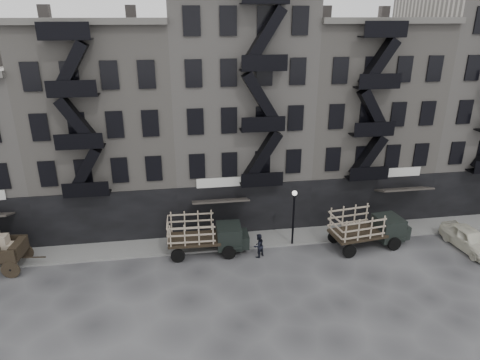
{
  "coord_description": "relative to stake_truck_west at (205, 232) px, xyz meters",
  "views": [
    {
      "loc": [
        -4.88,
        -23.55,
        15.64
      ],
      "look_at": [
        -0.59,
        4.0,
        4.75
      ],
      "focal_mm": 32.0,
      "sensor_mm": 36.0,
      "label": 1
    }
  ],
  "objects": [
    {
      "name": "ground",
      "position": [
        3.22,
        -2.59,
        -1.58
      ],
      "size": [
        140.0,
        140.0,
        0.0
      ],
      "primitive_type": "plane",
      "color": "#38383A",
      "rests_on": "ground"
    },
    {
      "name": "sidewalk",
      "position": [
        3.22,
        1.16,
        -1.5
      ],
      "size": [
        55.0,
        2.5,
        0.15
      ],
      "primitive_type": "cube",
      "color": "slate",
      "rests_on": "ground"
    },
    {
      "name": "building_midwest",
      "position": [
        -6.78,
        7.23,
        5.93
      ],
      "size": [
        10.0,
        11.35,
        16.2
      ],
      "color": "gray",
      "rests_on": "ground"
    },
    {
      "name": "building_center",
      "position": [
        3.22,
        7.23,
        6.93
      ],
      "size": [
        10.0,
        11.35,
        18.2
      ],
      "color": "gray",
      "rests_on": "ground"
    },
    {
      "name": "building_mideast",
      "position": [
        13.22,
        7.23,
        5.93
      ],
      "size": [
        10.0,
        11.35,
        16.2
      ],
      "color": "gray",
      "rests_on": "ground"
    },
    {
      "name": "building_east",
      "position": [
        23.22,
        7.23,
        7.43
      ],
      "size": [
        10.0,
        11.35,
        19.2
      ],
      "color": "gray",
      "rests_on": "ground"
    },
    {
      "name": "lamp_post",
      "position": [
        6.22,
        0.01,
        1.21
      ],
      "size": [
        0.36,
        0.36,
        4.28
      ],
      "color": "black",
      "rests_on": "ground"
    },
    {
      "name": "stake_truck_west",
      "position": [
        0.0,
        0.0,
        0.0
      ],
      "size": [
        5.59,
        2.47,
        2.76
      ],
      "rotation": [
        0.0,
        0.0,
        -0.04
      ],
      "color": "black",
      "rests_on": "ground"
    },
    {
      "name": "stake_truck_east",
      "position": [
        11.47,
        -0.88,
        0.05
      ],
      "size": [
        5.89,
        2.95,
        2.85
      ],
      "rotation": [
        0.0,
        0.0,
        0.13
      ],
      "color": "black",
      "rests_on": "ground"
    },
    {
      "name": "car_east",
      "position": [
        18.46,
        -2.34,
        -0.8
      ],
      "size": [
        2.21,
        4.71,
        1.56
      ],
      "primitive_type": "imported",
      "rotation": [
        0.0,
        0.0,
        0.08
      ],
      "color": "silver",
      "rests_on": "ground"
    },
    {
      "name": "pedestrian_mid",
      "position": [
        3.51,
        -1.13,
        -0.71
      ],
      "size": [
        1.06,
        1.0,
        1.73
      ],
      "primitive_type": "imported",
      "rotation": [
        0.0,
        0.0,
        3.72
      ],
      "color": "black",
      "rests_on": "ground"
    }
  ]
}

